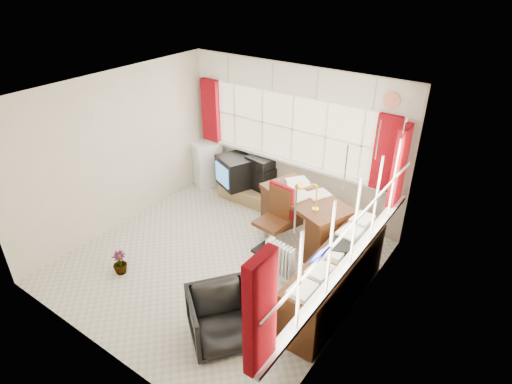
# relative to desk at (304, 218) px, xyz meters

# --- Properties ---
(ground) EXTENTS (4.00, 4.00, 0.00)m
(ground) POSITION_rel_desk_xyz_m (-0.76, -1.13, -0.46)
(ground) COLOR beige
(ground) RESTS_ON ground
(room_walls) EXTENTS (4.00, 4.00, 4.00)m
(room_walls) POSITION_rel_desk_xyz_m (-0.76, -1.13, 1.04)
(room_walls) COLOR beige
(room_walls) RESTS_ON ground
(window_back) EXTENTS (3.70, 0.12, 3.60)m
(window_back) POSITION_rel_desk_xyz_m (-0.76, 0.81, 0.49)
(window_back) COLOR beige
(window_back) RESTS_ON room_walls
(window_right) EXTENTS (0.12, 3.70, 3.60)m
(window_right) POSITION_rel_desk_xyz_m (1.18, -1.13, 0.49)
(window_right) COLOR beige
(window_right) RESTS_ON room_walls
(curtains) EXTENTS (3.83, 3.83, 1.15)m
(curtains) POSITION_rel_desk_xyz_m (0.16, -0.20, 1.00)
(curtains) COLOR #970811
(curtains) RESTS_ON room_walls
(overhead_cabinets) EXTENTS (3.98, 3.98, 0.48)m
(overhead_cabinets) POSITION_rel_desk_xyz_m (0.22, -0.15, 1.79)
(overhead_cabinets) COLOR white
(overhead_cabinets) RESTS_ON room_walls
(desk) EXTENTS (1.59, 1.18, 0.86)m
(desk) POSITION_rel_desk_xyz_m (0.00, 0.00, 0.00)
(desk) COLOR #472510
(desk) RESTS_ON ground
(desk_lamp) EXTENTS (0.17, 0.16, 0.42)m
(desk_lamp) POSITION_rel_desk_xyz_m (0.29, -0.25, 0.66)
(desk_lamp) COLOR yellow
(desk_lamp) RESTS_ON desk
(task_chair) EXTENTS (0.49, 0.51, 1.06)m
(task_chair) POSITION_rel_desk_xyz_m (-0.27, -0.37, 0.10)
(task_chair) COLOR black
(task_chair) RESTS_ON ground
(office_chair) EXTENTS (1.01, 1.00, 0.66)m
(office_chair) POSITION_rel_desk_xyz_m (0.19, -2.22, -0.13)
(office_chair) COLOR black
(office_chair) RESTS_ON ground
(radiator) EXTENTS (0.40, 0.20, 0.57)m
(radiator) POSITION_rel_desk_xyz_m (0.18, -0.93, -0.22)
(radiator) COLOR white
(radiator) RESTS_ON ground
(credenza) EXTENTS (0.50, 2.00, 0.85)m
(credenza) POSITION_rel_desk_xyz_m (0.97, -0.93, -0.06)
(credenza) COLOR #472510
(credenza) RESTS_ON ground
(file_tray) EXTENTS (0.35, 0.39, 0.11)m
(file_tray) POSITION_rel_desk_xyz_m (0.94, -0.81, 0.35)
(file_tray) COLOR black
(file_tray) RESTS_ON credenza
(tv_bench) EXTENTS (1.40, 0.50, 0.25)m
(tv_bench) POSITION_rel_desk_xyz_m (-1.31, 0.59, -0.33)
(tv_bench) COLOR olive
(tv_bench) RESTS_ON ground
(crt_tv) EXTENTS (0.77, 0.74, 0.55)m
(crt_tv) POSITION_rel_desk_xyz_m (-1.74, 0.54, 0.06)
(crt_tv) COLOR black
(crt_tv) RESTS_ON tv_bench
(hifi_stack) EXTENTS (0.61, 0.44, 0.58)m
(hifi_stack) POSITION_rel_desk_xyz_m (-1.33, 0.73, 0.06)
(hifi_stack) COLOR black
(hifi_stack) RESTS_ON tv_bench
(mini_fridge) EXTENTS (0.65, 0.66, 0.84)m
(mini_fridge) POSITION_rel_desk_xyz_m (-2.56, 0.67, -0.04)
(mini_fridge) COLOR white
(mini_fridge) RESTS_ON ground
(spray_bottle_a) EXTENTS (0.14, 0.14, 0.26)m
(spray_bottle_a) POSITION_rel_desk_xyz_m (-0.58, -0.25, -0.33)
(spray_bottle_a) COLOR white
(spray_bottle_a) RESTS_ON ground
(spray_bottle_b) EXTENTS (0.11, 0.11, 0.19)m
(spray_bottle_b) POSITION_rel_desk_xyz_m (-0.98, 0.49, -0.36)
(spray_bottle_b) COLOR #88CBB9
(spray_bottle_b) RESTS_ON ground
(flower_vase) EXTENTS (0.26, 0.26, 0.35)m
(flower_vase) POSITION_rel_desk_xyz_m (-1.74, -2.13, -0.28)
(flower_vase) COLOR black
(flower_vase) RESTS_ON ground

